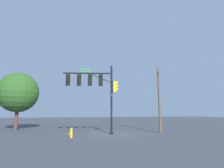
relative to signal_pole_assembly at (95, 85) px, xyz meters
The scene contains 5 objects.
ground_plane 5.22m from the signal_pole_assembly, 167.59° to the left, with size 120.00×120.00×0.00m, color #3D4149.
signal_pole_assembly is the anchor object (origin of this frame).
utility_pole 7.20m from the signal_pole_assembly, behind, with size 1.07×1.58×7.07m.
fire_hydrant 5.42m from the signal_pole_assembly, 38.74° to the left, with size 0.33×0.24×0.83m.
tree_near 11.13m from the signal_pole_assembly, 38.18° to the right, with size 5.02×5.02×7.18m.
Camera 1 is at (4.60, 17.99, 2.22)m, focal length 29.09 mm.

